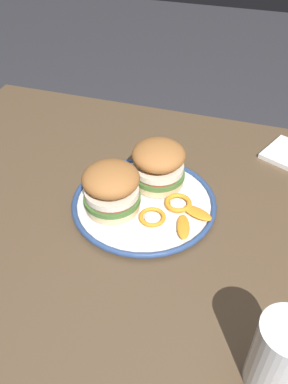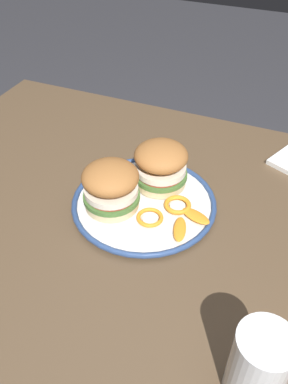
{
  "view_description": "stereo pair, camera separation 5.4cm",
  "coord_description": "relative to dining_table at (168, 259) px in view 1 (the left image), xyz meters",
  "views": [
    {
      "loc": [
        -0.12,
        0.55,
        1.31
      ],
      "look_at": [
        0.07,
        -0.06,
        0.76
      ],
      "focal_mm": 37.54,
      "sensor_mm": 36.0,
      "label": 1
    },
    {
      "loc": [
        -0.17,
        0.53,
        1.31
      ],
      "look_at": [
        0.07,
        -0.06,
        0.76
      ],
      "focal_mm": 37.54,
      "sensor_mm": 36.0,
      "label": 2
    }
  ],
  "objects": [
    {
      "name": "orange_peel_strip_short",
      "position": [
        -0.03,
        -0.0,
        0.11
      ],
      "size": [
        0.04,
        0.07,
        0.01
      ],
      "color": "orange",
      "rests_on": "dinner_plate"
    },
    {
      "name": "orange_peel_strip_long",
      "position": [
        -0.04,
        -0.05,
        0.11
      ],
      "size": [
        0.07,
        0.05,
        0.01
      ],
      "color": "orange",
      "rests_on": "dinner_plate"
    },
    {
      "name": "sandwich_half_right",
      "position": [
        0.06,
        -0.12,
        0.16
      ],
      "size": [
        0.15,
        0.15,
        0.1
      ],
      "color": "beige",
      "rests_on": "dinner_plate"
    },
    {
      "name": "drinking_glass",
      "position": [
        -0.22,
        0.24,
        0.15
      ],
      "size": [
        0.08,
        0.08,
        0.14
      ],
      "color": "white",
      "rests_on": "dining_table"
    },
    {
      "name": "orange_peel_small_curl",
      "position": [
        0.04,
        -0.01,
        0.11
      ],
      "size": [
        0.08,
        0.08,
        0.01
      ],
      "color": "orange",
      "rests_on": "dinner_plate"
    },
    {
      "name": "dining_table",
      "position": [
        0.0,
        0.0,
        0.0
      ],
      "size": [
        1.36,
        0.95,
        0.72
      ],
      "color": "brown",
      "rests_on": "ground"
    },
    {
      "name": "sandwich_half_left",
      "position": [
        0.13,
        -0.02,
        0.16
      ],
      "size": [
        0.16,
        0.16,
        0.1
      ],
      "color": "beige",
      "rests_on": "dinner_plate"
    },
    {
      "name": "dinner_plate",
      "position": [
        0.07,
        -0.06,
        0.1
      ],
      "size": [
        0.31,
        0.31,
        0.02
      ],
      "color": "white",
      "rests_on": "dining_table"
    },
    {
      "name": "orange_peel_curled",
      "position": [
        0.0,
        -0.06,
        0.11
      ],
      "size": [
        0.08,
        0.08,
        0.01
      ],
      "color": "orange",
      "rests_on": "dinner_plate"
    }
  ]
}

